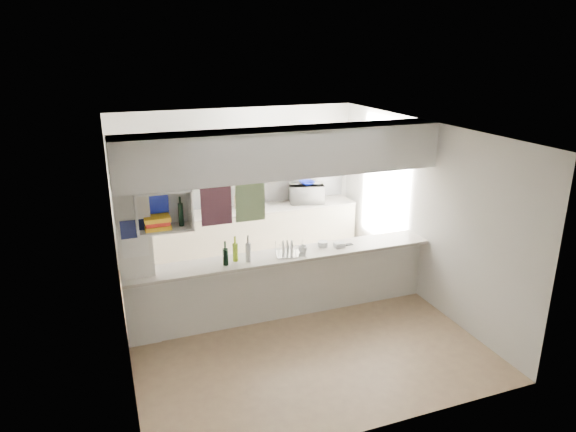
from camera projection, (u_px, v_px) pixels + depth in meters
name	position (u px, v px, depth m)	size (l,w,h in m)	color
floor	(285.00, 315.00, 7.15)	(4.80, 4.80, 0.00)	#947356
ceiling	(284.00, 129.00, 6.33)	(4.80, 4.80, 0.00)	white
wall_back	(237.00, 184.00, 8.88)	(4.20, 4.20, 0.00)	silver
wall_left	(118.00, 248.00, 6.05)	(4.80, 4.80, 0.00)	silver
wall_right	(421.00, 211.00, 7.44)	(4.80, 4.80, 0.00)	silver
servery_partition	(272.00, 203.00, 6.57)	(4.20, 0.50, 2.60)	silver
cubby_shelf	(162.00, 212.00, 6.04)	(0.65, 0.35, 0.50)	white
kitchen_run	(251.00, 213.00, 8.84)	(3.60, 0.63, 2.24)	beige
microwave	(307.00, 193.00, 9.10)	(0.60, 0.40, 0.33)	white
bowl	(307.00, 183.00, 9.00)	(0.27, 0.27, 0.07)	#0D1992
dish_rack	(290.00, 249.00, 6.83)	(0.44, 0.37, 0.21)	silver
cup	(303.00, 249.00, 6.86)	(0.12, 0.12, 0.09)	white
wine_bottles	(237.00, 253.00, 6.56)	(0.37, 0.15, 0.35)	black
plastic_tubs	(330.00, 244.00, 7.12)	(0.49, 0.22, 0.07)	silver
utensil_jar	(218.00, 207.00, 8.61)	(0.10, 0.10, 0.14)	black
knife_block	(238.00, 202.00, 8.75)	(0.11, 0.09, 0.22)	brown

